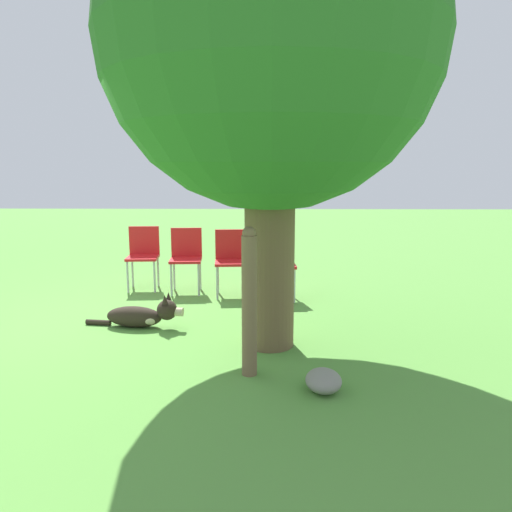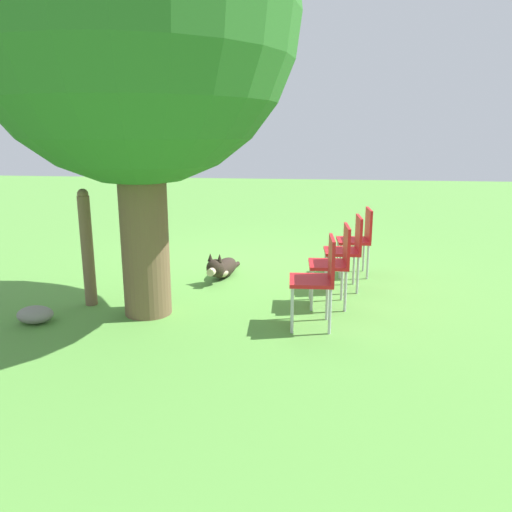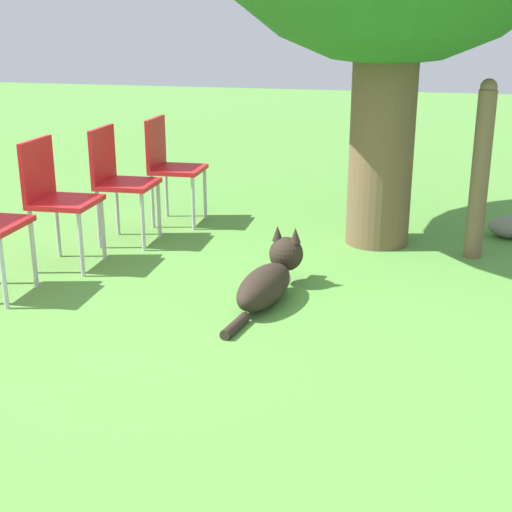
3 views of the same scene
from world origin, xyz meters
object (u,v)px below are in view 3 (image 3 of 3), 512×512
at_px(dog, 270,278).
at_px(red_chair_3, 169,162).
at_px(red_chair_2, 118,175).
at_px(fence_post, 481,170).
at_px(red_chair_1, 55,192).

relative_size(dog, red_chair_3, 1.26).
distance_m(red_chair_2, red_chair_3, 0.68).
bearing_deg(dog, red_chair_3, 47.33).
distance_m(fence_post, red_chair_3, 2.57).
bearing_deg(fence_post, dog, -135.49).
bearing_deg(fence_post, red_chair_1, -160.94).
height_order(fence_post, red_chair_2, fence_post).
relative_size(dog, red_chair_1, 1.26).
bearing_deg(dog, fence_post, -37.96).
distance_m(red_chair_1, red_chair_2, 0.68).
xyz_separation_m(red_chair_1, red_chair_2, (0.17, 0.66, 0.00)).
relative_size(dog, red_chair_2, 1.26).
bearing_deg(red_chair_2, dog, -35.42).
bearing_deg(red_chair_3, red_chair_1, -108.35).
xyz_separation_m(red_chair_2, red_chair_3, (0.17, 0.66, 0.00)).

